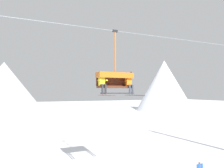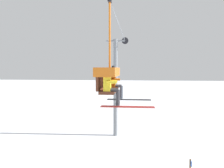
# 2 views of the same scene
# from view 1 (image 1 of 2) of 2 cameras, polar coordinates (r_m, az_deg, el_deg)

# --- Properties ---
(mountain_peak_central) EXTENTS (19.33, 19.33, 12.37)m
(mountain_peak_central) POSITION_cam_1_polar(r_m,az_deg,el_deg) (61.79, -26.45, -0.56)
(mountain_peak_central) COLOR silver
(mountain_peak_central) RESTS_ON ground_plane
(mountain_peak_east) EXTENTS (14.72, 14.72, 13.05)m
(mountain_peak_east) POSITION_cam_1_polar(r_m,az_deg,el_deg) (58.80, 13.50, -0.33)
(mountain_peak_east) COLOR white
(mountain_peak_east) RESTS_ON ground_plane
(lift_cable) EXTENTS (20.73, 0.05, 0.05)m
(lift_cable) POSITION_cam_1_polar(r_m,az_deg,el_deg) (13.14, 7.02, 12.81)
(lift_cable) COLOR slate
(chairlift_chair) EXTENTS (2.04, 0.74, 3.52)m
(chairlift_chair) POSITION_cam_1_polar(r_m,az_deg,el_deg) (12.05, 0.67, 1.72)
(chairlift_chair) COLOR #512819
(skier_yellow) EXTENTS (0.46, 1.70, 1.23)m
(skier_yellow) POSITION_cam_1_polar(r_m,az_deg,el_deg) (11.50, -2.50, 0.30)
(skier_yellow) COLOR yellow
(skier_orange) EXTENTS (0.48, 1.70, 1.34)m
(skier_orange) POSITION_cam_1_polar(r_m,az_deg,el_deg) (12.22, 4.55, 0.26)
(skier_orange) COLOR orange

